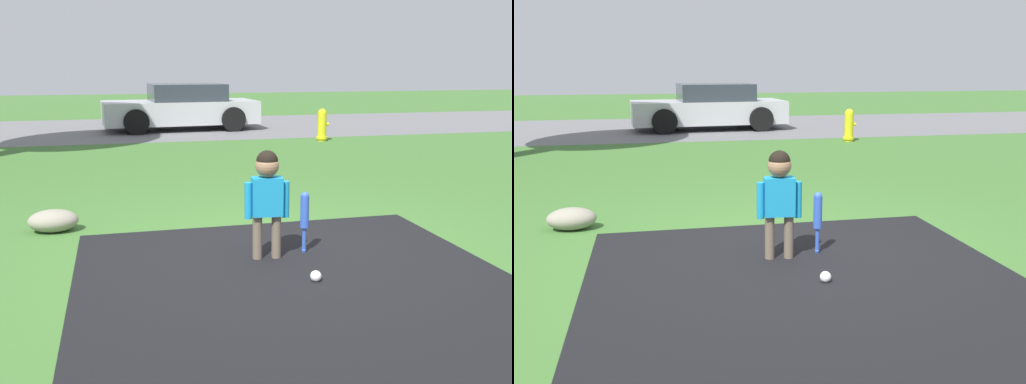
% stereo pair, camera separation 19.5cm
% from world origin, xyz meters
% --- Properties ---
extents(ground_plane, '(60.00, 60.00, 0.00)m').
position_xyz_m(ground_plane, '(0.00, 0.00, 0.00)').
color(ground_plane, '#3D6B2D').
extents(street_strip, '(40.00, 6.00, 0.01)m').
position_xyz_m(street_strip, '(0.00, 10.95, 0.00)').
color(street_strip, slate).
rests_on(street_strip, ground).
extents(child, '(0.39, 0.21, 0.97)m').
position_xyz_m(child, '(-0.14, -0.10, 0.63)').
color(child, '#6B5B4C').
rests_on(child, ground).
extents(baseball_bat, '(0.08, 0.08, 0.57)m').
position_xyz_m(baseball_bat, '(0.23, -0.03, 0.37)').
color(baseball_bat, blue).
rests_on(baseball_bat, ground).
extents(sports_ball, '(0.09, 0.09, 0.09)m').
position_xyz_m(sports_ball, '(0.09, -0.73, 0.05)').
color(sports_ball, white).
rests_on(sports_ball, ground).
extents(fire_hydrant, '(0.28, 0.25, 0.73)m').
position_xyz_m(fire_hydrant, '(3.13, 7.35, 0.36)').
color(fire_hydrant, yellow).
rests_on(fire_hydrant, ground).
extents(parked_car, '(4.08, 2.07, 1.20)m').
position_xyz_m(parked_car, '(0.33, 10.44, 0.57)').
color(parked_car, '#B7B7BC').
rests_on(parked_car, ground).
extents(edging_rock, '(0.50, 0.35, 0.23)m').
position_xyz_m(edging_rock, '(-2.06, 1.23, 0.12)').
color(edging_rock, gray).
rests_on(edging_rock, ground).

